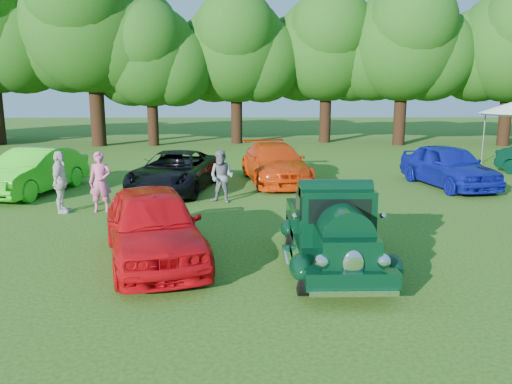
{
  "coord_description": "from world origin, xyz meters",
  "views": [
    {
      "loc": [
        -0.31,
        -10.68,
        3.6
      ],
      "look_at": [
        -0.06,
        1.65,
        1.1
      ],
      "focal_mm": 35.0,
      "sensor_mm": 36.0,
      "label": 1
    }
  ],
  "objects_px": {
    "red_convertible": "(153,225)",
    "back_car_orange": "(275,163)",
    "back_car_black": "(175,171)",
    "spectator_grey": "(222,177)",
    "back_car_lime": "(33,171)",
    "spectator_pink": "(100,182)",
    "spectator_white": "(60,182)",
    "back_car_blue": "(448,166)",
    "hero_pickup": "(332,232)"
  },
  "relations": [
    {
      "from": "red_convertible",
      "to": "back_car_black",
      "type": "height_order",
      "value": "red_convertible"
    },
    {
      "from": "back_car_lime",
      "to": "spectator_pink",
      "type": "height_order",
      "value": "spectator_pink"
    },
    {
      "from": "hero_pickup",
      "to": "back_car_lime",
      "type": "bearing_deg",
      "value": 140.28
    },
    {
      "from": "red_convertible",
      "to": "back_car_lime",
      "type": "bearing_deg",
      "value": 110.39
    },
    {
      "from": "hero_pickup",
      "to": "back_car_lime",
      "type": "distance_m",
      "value": 12.18
    },
    {
      "from": "back_car_black",
      "to": "spectator_pink",
      "type": "relative_size",
      "value": 2.86
    },
    {
      "from": "back_car_orange",
      "to": "spectator_white",
      "type": "relative_size",
      "value": 2.84
    },
    {
      "from": "spectator_pink",
      "to": "red_convertible",
      "type": "bearing_deg",
      "value": -68.58
    },
    {
      "from": "hero_pickup",
      "to": "red_convertible",
      "type": "bearing_deg",
      "value": 173.02
    },
    {
      "from": "red_convertible",
      "to": "back_car_blue",
      "type": "xyz_separation_m",
      "value": [
        9.7,
        8.3,
        0.02
      ]
    },
    {
      "from": "back_car_black",
      "to": "spectator_white",
      "type": "bearing_deg",
      "value": -122.75
    },
    {
      "from": "back_car_black",
      "to": "back_car_blue",
      "type": "distance_m",
      "value": 10.33
    },
    {
      "from": "back_car_orange",
      "to": "spectator_white",
      "type": "xyz_separation_m",
      "value": [
        -6.71,
        -5.03,
        0.16
      ]
    },
    {
      "from": "spectator_pink",
      "to": "spectator_grey",
      "type": "height_order",
      "value": "spectator_pink"
    },
    {
      "from": "back_car_black",
      "to": "spectator_white",
      "type": "xyz_separation_m",
      "value": [
        -2.94,
        -3.29,
        0.21
      ]
    },
    {
      "from": "back_car_lime",
      "to": "spectator_grey",
      "type": "relative_size",
      "value": 2.81
    },
    {
      "from": "spectator_pink",
      "to": "spectator_white",
      "type": "xyz_separation_m",
      "value": [
        -1.15,
        -0.14,
        0.02
      ]
    },
    {
      "from": "hero_pickup",
      "to": "back_car_lime",
      "type": "height_order",
      "value": "hero_pickup"
    },
    {
      "from": "back_car_lime",
      "to": "red_convertible",
      "type": "bearing_deg",
      "value": -41.25
    },
    {
      "from": "back_car_lime",
      "to": "back_car_blue",
      "type": "relative_size",
      "value": 1.02
    },
    {
      "from": "spectator_white",
      "to": "hero_pickup",
      "type": "bearing_deg",
      "value": -128.99
    },
    {
      "from": "hero_pickup",
      "to": "back_car_lime",
      "type": "xyz_separation_m",
      "value": [
        -9.37,
        7.78,
        0.06
      ]
    },
    {
      "from": "back_car_lime",
      "to": "back_car_orange",
      "type": "xyz_separation_m",
      "value": [
        8.74,
        2.09,
        -0.03
      ]
    },
    {
      "from": "back_car_black",
      "to": "spectator_white",
      "type": "height_order",
      "value": "spectator_white"
    },
    {
      "from": "back_car_orange",
      "to": "back_car_blue",
      "type": "relative_size",
      "value": 1.12
    },
    {
      "from": "back_car_black",
      "to": "spectator_white",
      "type": "relative_size",
      "value": 2.79
    },
    {
      "from": "hero_pickup",
      "to": "back_car_blue",
      "type": "height_order",
      "value": "hero_pickup"
    },
    {
      "from": "back_car_orange",
      "to": "spectator_grey",
      "type": "bearing_deg",
      "value": -126.34
    },
    {
      "from": "back_car_lime",
      "to": "spectator_white",
      "type": "distance_m",
      "value": 3.58
    },
    {
      "from": "spectator_white",
      "to": "back_car_blue",
      "type": "bearing_deg",
      "value": -79.09
    },
    {
      "from": "back_car_lime",
      "to": "spectator_white",
      "type": "bearing_deg",
      "value": -43.88
    },
    {
      "from": "back_car_blue",
      "to": "spectator_grey",
      "type": "xyz_separation_m",
      "value": [
        -8.51,
        -2.6,
        0.05
      ]
    },
    {
      "from": "hero_pickup",
      "to": "spectator_white",
      "type": "relative_size",
      "value": 2.35
    },
    {
      "from": "red_convertible",
      "to": "back_car_orange",
      "type": "bearing_deg",
      "value": 54.51
    },
    {
      "from": "back_car_orange",
      "to": "back_car_blue",
      "type": "height_order",
      "value": "back_car_blue"
    },
    {
      "from": "back_car_black",
      "to": "spectator_grey",
      "type": "height_order",
      "value": "spectator_grey"
    },
    {
      "from": "back_car_lime",
      "to": "spectator_grey",
      "type": "bearing_deg",
      "value": -2.06
    },
    {
      "from": "red_convertible",
      "to": "back_car_black",
      "type": "xyz_separation_m",
      "value": [
        -0.61,
        7.67,
        -0.07
      ]
    },
    {
      "from": "red_convertible",
      "to": "back_car_orange",
      "type": "height_order",
      "value": "red_convertible"
    },
    {
      "from": "hero_pickup",
      "to": "spectator_grey",
      "type": "distance_m",
      "value": 6.68
    },
    {
      "from": "hero_pickup",
      "to": "spectator_grey",
      "type": "relative_size",
      "value": 2.54
    },
    {
      "from": "back_car_blue",
      "to": "spectator_white",
      "type": "relative_size",
      "value": 2.55
    },
    {
      "from": "back_car_blue",
      "to": "spectator_grey",
      "type": "height_order",
      "value": "spectator_grey"
    },
    {
      "from": "back_car_blue",
      "to": "spectator_pink",
      "type": "distance_m",
      "value": 12.68
    },
    {
      "from": "red_convertible",
      "to": "spectator_pink",
      "type": "distance_m",
      "value": 5.12
    },
    {
      "from": "red_convertible",
      "to": "spectator_white",
      "type": "distance_m",
      "value": 5.64
    },
    {
      "from": "red_convertible",
      "to": "spectator_white",
      "type": "xyz_separation_m",
      "value": [
        -3.55,
        4.38,
        0.14
      ]
    },
    {
      "from": "red_convertible",
      "to": "back_car_lime",
      "type": "xyz_separation_m",
      "value": [
        -5.59,
        7.32,
        0.01
      ]
    },
    {
      "from": "back_car_lime",
      "to": "spectator_white",
      "type": "relative_size",
      "value": 2.6
    },
    {
      "from": "spectator_pink",
      "to": "back_car_black",
      "type": "bearing_deg",
      "value": 53.77
    }
  ]
}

